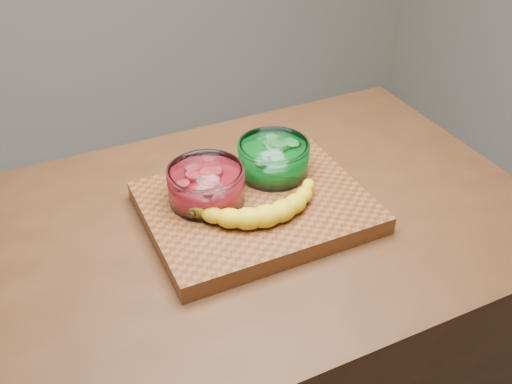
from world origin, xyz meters
name	(u,v)px	position (x,y,z in m)	size (l,w,h in m)	color
counter	(256,352)	(0.00, 0.00, 0.45)	(1.20, 0.80, 0.90)	#4F2D17
cutting_board	(256,207)	(0.00, 0.00, 0.92)	(0.45, 0.35, 0.04)	brown
bowl_red	(206,185)	(-0.09, 0.05, 0.98)	(0.16, 0.16, 0.07)	white
bowl_green	(273,159)	(0.08, 0.08, 0.98)	(0.16, 0.16, 0.07)	white
banana	(260,204)	(-0.01, -0.04, 0.96)	(0.30, 0.14, 0.04)	yellow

